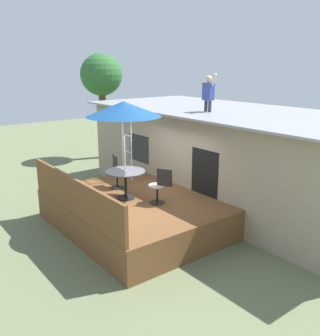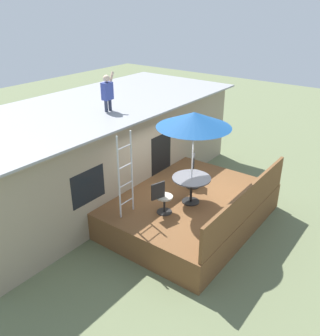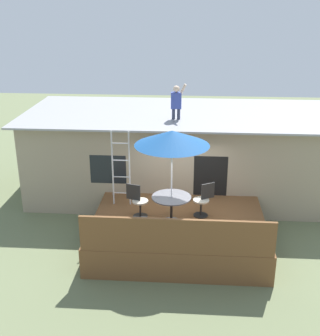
% 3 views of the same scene
% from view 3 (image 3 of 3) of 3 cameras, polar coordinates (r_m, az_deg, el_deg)
% --- Properties ---
extents(ground_plane, '(40.00, 40.00, 0.00)m').
position_cam_3_polar(ground_plane, '(12.60, 2.35, -9.69)').
color(ground_plane, '#66704C').
extents(house, '(10.50, 4.50, 2.86)m').
position_cam_3_polar(house, '(15.27, 2.88, 1.90)').
color(house, gray).
rests_on(house, ground).
extents(deck, '(4.65, 3.63, 0.80)m').
position_cam_3_polar(deck, '(12.40, 2.38, -8.10)').
color(deck, brown).
rests_on(deck, ground).
extents(deck_railing, '(4.55, 0.08, 0.90)m').
position_cam_3_polar(deck_railing, '(10.44, 2.12, -8.73)').
color(deck_railing, brown).
rests_on(deck_railing, deck).
extents(patio_table, '(1.04, 1.04, 0.74)m').
position_cam_3_polar(patio_table, '(11.76, 1.47, -4.38)').
color(patio_table, black).
rests_on(patio_table, deck).
extents(patio_umbrella, '(1.90, 1.90, 2.54)m').
position_cam_3_polar(patio_umbrella, '(11.12, 1.55, 3.84)').
color(patio_umbrella, silver).
rests_on(patio_umbrella, deck).
extents(step_ladder, '(0.52, 0.04, 2.20)m').
position_cam_3_polar(step_ladder, '(12.63, -5.00, -0.09)').
color(step_ladder, silver).
rests_on(step_ladder, deck).
extents(person_figure, '(0.47, 0.20, 1.11)m').
position_cam_3_polar(person_figure, '(13.88, 2.13, 8.68)').
color(person_figure, '#33384C').
rests_on(person_figure, house).
extents(patio_chair_left, '(0.61, 0.44, 0.92)m').
position_cam_3_polar(patio_chair_left, '(12.15, -2.86, -4.22)').
color(patio_chair_left, black).
rests_on(patio_chair_left, deck).
extents(patio_chair_right, '(0.58, 0.44, 0.92)m').
position_cam_3_polar(patio_chair_right, '(12.24, 5.57, -4.08)').
color(patio_chair_right, black).
rests_on(patio_chair_right, deck).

